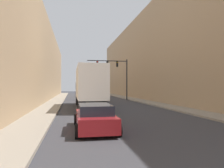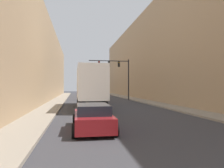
# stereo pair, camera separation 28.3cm
# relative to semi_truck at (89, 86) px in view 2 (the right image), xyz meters

# --- Properties ---
(sidewalk_right) EXTENTS (2.20, 80.00, 0.15)m
(sidewalk_right) POSITION_rel_semi_truck_xyz_m (8.55, 8.49, -2.18)
(sidewalk_right) COLOR gray
(sidewalk_right) RESTS_ON ground
(sidewalk_left) EXTENTS (2.20, 80.00, 0.15)m
(sidewalk_left) POSITION_rel_semi_truck_xyz_m (-4.01, 8.49, -2.18)
(sidewalk_left) COLOR gray
(sidewalk_left) RESTS_ON ground
(building_right) EXTENTS (6.00, 80.00, 14.78)m
(building_right) POSITION_rel_semi_truck_xyz_m (12.65, 8.49, 5.13)
(building_right) COLOR tan
(building_right) RESTS_ON ground
(building_left) EXTENTS (6.00, 80.00, 12.25)m
(building_left) POSITION_rel_semi_truck_xyz_m (-8.11, 8.49, 3.87)
(building_left) COLOR tan
(building_left) RESTS_ON ground
(semi_truck) EXTENTS (2.49, 12.08, 4.11)m
(semi_truck) POSITION_rel_semi_truck_xyz_m (0.00, 0.00, 0.00)
(semi_truck) COLOR silver
(semi_truck) RESTS_ON ground
(sedan_car) EXTENTS (2.05, 4.60, 1.35)m
(sedan_car) POSITION_rel_semi_truck_xyz_m (-0.56, -11.65, -1.60)
(sedan_car) COLOR maroon
(sedan_car) RESTS_ON ground
(traffic_signal_gantry) EXTENTS (6.71, 0.35, 6.75)m
(traffic_signal_gantry) POSITION_rel_semi_truck_xyz_m (5.55, 12.51, 2.57)
(traffic_signal_gantry) COLOR black
(traffic_signal_gantry) RESTS_ON ground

